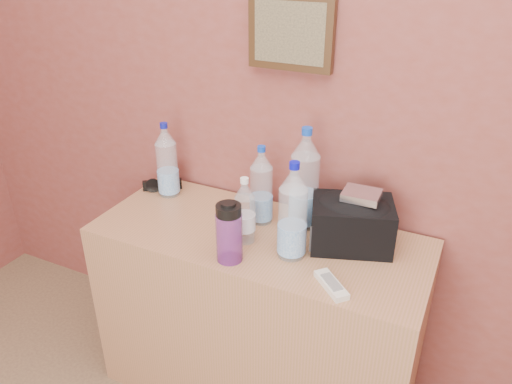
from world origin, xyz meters
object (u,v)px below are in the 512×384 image
Objects in this scene: dresser at (258,316)px; foil_packet at (362,195)px; pet_large_c at (304,184)px; pet_small at (245,214)px; pet_large_b at (261,189)px; pet_large_d at (293,216)px; ac_remote at (331,285)px; pet_large_a at (167,164)px; nalgene_bottle at (229,232)px; sunglasses at (162,185)px; toiletry_bag at (352,221)px.

foil_packet reaches higher than dresser.
pet_small is (-0.14, -0.18, -0.06)m from pet_large_c.
pet_large_d reaches higher than pet_large_b.
pet_large_b is 2.08× the size of ac_remote.
pet_large_a is 0.81× the size of pet_large_c.
pet_large_a is 0.53m from nalgene_bottle.
sunglasses is at bearing 173.81° from pet_large_b.
pet_large_a is 1.15× the size of toiletry_bag.
pet_large_a is 2.13× the size of ac_remote.
pet_large_c reaches higher than toiletry_bag.
nalgene_bottle is 1.77× the size of foil_packet.
pet_large_c is 0.22m from foil_packet.
foil_packet is at bearing -1.07° from pet_large_b.
dresser is at bearing 83.18° from nalgene_bottle.
foil_packet is at bearing 14.64° from dresser.
pet_large_d is at bearing -79.67° from pet_large_c.
pet_small reaches higher than ac_remote.
pet_large_d is 2.11× the size of sunglasses.
foil_packet is (0.21, -0.05, 0.03)m from pet_large_c.
pet_large_d is (0.15, -0.06, 0.52)m from dresser.
pet_large_a is (-0.46, 0.12, 0.51)m from dresser.
pet_large_b is 1.42× the size of nalgene_bottle.
nalgene_bottle is 1.47× the size of ac_remote.
ac_remote is 0.32m from foil_packet.
pet_large_d is 1.60× the size of nalgene_bottle.
dresser is 8.35× the size of ac_remote.
foil_packet is at bearing 132.22° from ac_remote.
pet_large_a reaches higher than foil_packet.
sunglasses is (-0.63, 0.01, -0.14)m from pet_large_c.
sunglasses is (-0.05, 0.02, -0.11)m from pet_large_a.
pet_large_d reaches higher than dresser.
foil_packet reaches higher than sunglasses.
pet_large_b is 0.46m from ac_remote.
pet_small reaches higher than dresser.
pet_large_d is (0.61, -0.19, 0.01)m from pet_large_a.
sunglasses is 1.34× the size of foil_packet.
pet_large_d reaches higher than toiletry_bag.
ac_remote is at bearing -27.96° from dresser.
pet_large_b is 0.27m from nalgene_bottle.
pet_small is at bearing -87.25° from pet_large_b.
foil_packet is at bearing -12.54° from pet_large_c.
toiletry_bag is (0.33, 0.13, -0.01)m from pet_small.
sunglasses is at bearing 164.24° from dresser.
sunglasses is 0.86m from foil_packet.
foil_packet is (0.33, 0.09, 0.57)m from dresser.
pet_large_a is 0.64m from pet_large_d.
foil_packet is (0.02, 0.00, 0.10)m from toiletry_bag.
toiletry_bag is at bearing 137.02° from ac_remote.
nalgene_bottle is at bearing -136.49° from ac_remote.
toiletry_bag is at bearing 14.85° from dresser.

